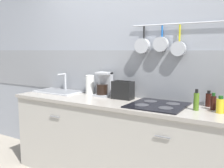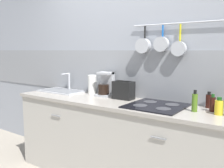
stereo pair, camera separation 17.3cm
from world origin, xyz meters
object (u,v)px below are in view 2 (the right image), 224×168
at_px(bottle_vinegar, 209,101).
at_px(paper_towel_roll, 92,85).
at_px(bottle_hot_sauce, 195,102).
at_px(bottle_sesame_oil, 219,107).
at_px(bottle_dish_soap, 213,104).
at_px(coffee_maker, 106,86).
at_px(toaster, 124,90).

bearing_deg(bottle_vinegar, paper_towel_roll, -178.41).
height_order(bottle_hot_sauce, bottle_sesame_oil, bottle_hot_sauce).
height_order(bottle_vinegar, bottle_sesame_oil, bottle_vinegar).
height_order(paper_towel_roll, bottle_hot_sauce, paper_towel_roll).
bearing_deg(bottle_sesame_oil, bottle_dish_soap, 130.15).
height_order(coffee_maker, bottle_hot_sauce, coffee_maker).
bearing_deg(bottle_dish_soap, bottle_vinegar, 116.82).
relative_size(bottle_hot_sauce, bottle_sesame_oil, 1.29).
distance_m(coffee_maker, bottle_vinegar, 1.16).
relative_size(paper_towel_roll, bottle_hot_sauce, 1.21).
bearing_deg(bottle_hot_sauce, toaster, 171.67).
distance_m(bottle_vinegar, bottle_dish_soap, 0.14).
distance_m(bottle_dish_soap, bottle_sesame_oil, 0.11).
xyz_separation_m(bottle_hot_sauce, bottle_vinegar, (0.06, 0.22, -0.02)).
height_order(toaster, bottle_dish_soap, toaster).
relative_size(paper_towel_roll, bottle_dish_soap, 1.48).
xyz_separation_m(paper_towel_roll, coffee_maker, (0.22, -0.02, 0.00)).
bearing_deg(bottle_sesame_oil, bottle_hot_sauce, -177.61).
bearing_deg(toaster, bottle_vinegar, 6.61).
distance_m(bottle_hot_sauce, bottle_vinegar, 0.23).
distance_m(toaster, bottle_hot_sauce, 0.82).
distance_m(coffee_maker, bottle_hot_sauce, 1.11).
bearing_deg(coffee_maker, bottle_hot_sauce, -8.57).
height_order(toaster, bottle_hot_sauce, toaster).
height_order(paper_towel_roll, coffee_maker, coffee_maker).
distance_m(coffee_maker, bottle_sesame_oil, 1.30).
bearing_deg(bottle_sesame_oil, paper_towel_roll, 173.44).
relative_size(paper_towel_roll, bottle_vinegar, 1.51).
xyz_separation_m(toaster, bottle_vinegar, (0.88, 0.10, -0.03)).
bearing_deg(paper_towel_roll, bottle_hot_sauce, -7.90).
bearing_deg(coffee_maker, toaster, -9.24).
relative_size(toaster, bottle_dish_soap, 1.57).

